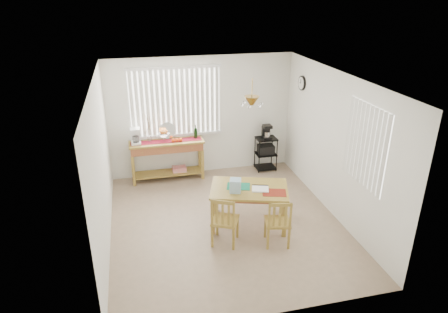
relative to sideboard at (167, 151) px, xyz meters
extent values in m
cube|color=tan|center=(0.80, -2.01, -0.67)|extent=(4.00, 4.50, 0.01)
cube|color=white|center=(0.80, 0.29, 0.64)|extent=(4.00, 0.10, 2.60)
cube|color=white|center=(0.80, -4.31, 0.64)|extent=(4.00, 0.10, 2.60)
cube|color=white|center=(-1.25, -2.01, 0.64)|extent=(0.10, 4.50, 2.60)
cube|color=white|center=(2.85, -2.01, 0.64)|extent=(0.10, 4.50, 2.60)
cube|color=white|center=(0.80, -2.01, 1.99)|extent=(4.00, 4.50, 0.10)
cube|color=white|center=(0.25, 0.24, 0.99)|extent=(1.90, 0.01, 1.40)
cube|color=white|center=(-0.65, 0.23, 0.99)|extent=(0.07, 0.03, 1.40)
cube|color=white|center=(-0.55, 0.23, 0.99)|extent=(0.07, 0.03, 1.40)
cube|color=white|center=(-0.44, 0.23, 0.99)|extent=(0.07, 0.03, 1.40)
cube|color=white|center=(-0.33, 0.23, 0.99)|extent=(0.07, 0.03, 1.40)
cube|color=white|center=(-0.23, 0.23, 0.99)|extent=(0.07, 0.03, 1.40)
cube|color=white|center=(-0.12, 0.23, 0.99)|extent=(0.07, 0.03, 1.40)
cube|color=white|center=(-0.02, 0.23, 0.99)|extent=(0.07, 0.03, 1.40)
cube|color=white|center=(0.09, 0.23, 0.99)|extent=(0.07, 0.03, 1.40)
cube|color=white|center=(0.19, 0.23, 0.99)|extent=(0.07, 0.03, 1.40)
cube|color=white|center=(0.30, 0.23, 0.99)|extent=(0.07, 0.03, 1.40)
cube|color=white|center=(0.40, 0.23, 0.99)|extent=(0.07, 0.03, 1.40)
cube|color=white|center=(0.51, 0.23, 0.99)|extent=(0.07, 0.03, 1.40)
cube|color=white|center=(0.62, 0.23, 0.99)|extent=(0.07, 0.03, 1.40)
cube|color=white|center=(0.72, 0.23, 0.99)|extent=(0.07, 0.03, 1.40)
cube|color=white|center=(0.83, 0.23, 0.99)|extent=(0.07, 0.03, 1.40)
cube|color=white|center=(0.93, 0.23, 0.99)|extent=(0.07, 0.03, 1.40)
cube|color=white|center=(1.04, 0.23, 0.99)|extent=(0.07, 0.03, 1.40)
cube|color=white|center=(1.14, 0.23, 0.99)|extent=(0.07, 0.03, 1.40)
cube|color=white|center=(0.25, 0.21, 0.26)|extent=(1.98, 0.06, 0.06)
cube|color=white|center=(0.25, 0.21, 1.72)|extent=(1.98, 0.06, 0.06)
cube|color=white|center=(2.79, -2.91, 0.99)|extent=(0.01, 1.10, 1.30)
cube|color=white|center=(2.78, -3.40, 0.99)|extent=(0.03, 0.07, 1.30)
cube|color=white|center=(2.78, -3.29, 0.99)|extent=(0.03, 0.07, 1.30)
cube|color=white|center=(2.78, -3.18, 0.99)|extent=(0.03, 0.07, 1.30)
cube|color=white|center=(2.78, -3.07, 0.99)|extent=(0.03, 0.07, 1.30)
cube|color=white|center=(2.78, -2.96, 0.99)|extent=(0.03, 0.07, 1.30)
cube|color=white|center=(2.78, -2.85, 0.99)|extent=(0.03, 0.07, 1.30)
cube|color=white|center=(2.78, -2.74, 0.99)|extent=(0.03, 0.07, 1.30)
cube|color=white|center=(2.78, -2.63, 0.99)|extent=(0.03, 0.07, 1.30)
cube|color=white|center=(2.78, -2.52, 0.99)|extent=(0.03, 0.07, 1.30)
cube|color=white|center=(2.78, -2.41, 0.99)|extent=(0.03, 0.07, 1.30)
cylinder|color=black|center=(2.77, -0.46, 1.42)|extent=(0.04, 0.30, 0.30)
cylinder|color=white|center=(2.75, -0.46, 1.42)|extent=(0.01, 0.25, 0.25)
cylinder|color=olive|center=(1.19, -2.12, 1.77)|extent=(0.01, 0.01, 0.34)
cone|color=olive|center=(1.19, -2.12, 1.59)|extent=(0.24, 0.24, 0.14)
sphere|color=white|center=(1.35, -2.12, 1.53)|extent=(0.05, 0.05, 0.05)
sphere|color=white|center=(1.27, -1.98, 1.53)|extent=(0.05, 0.05, 0.05)
sphere|color=white|center=(1.11, -1.98, 1.53)|extent=(0.05, 0.05, 0.05)
sphere|color=white|center=(1.03, -2.12, 1.53)|extent=(0.05, 0.05, 0.05)
sphere|color=white|center=(1.11, -2.26, 1.53)|extent=(0.05, 0.05, 0.05)
sphere|color=white|center=(1.27, -2.26, 1.53)|extent=(0.05, 0.05, 0.05)
cube|color=#A38637|center=(-0.01, 0.00, 0.20)|extent=(1.57, 0.44, 0.04)
cube|color=#A45B35|center=(-0.01, 0.00, 0.09)|extent=(1.51, 0.40, 0.16)
cube|color=#A38637|center=(-0.74, -0.17, -0.32)|extent=(0.06, 0.06, 0.68)
cube|color=#A38637|center=(0.73, -0.17, -0.32)|extent=(0.06, 0.06, 0.68)
cube|color=#A38637|center=(-0.74, 0.17, -0.32)|extent=(0.06, 0.06, 0.68)
cube|color=#A38637|center=(0.73, 0.17, -0.32)|extent=(0.06, 0.06, 0.68)
cube|color=#A38637|center=(-0.01, 0.00, -0.52)|extent=(1.45, 0.38, 0.03)
cube|color=red|center=(0.24, 0.00, -0.45)|extent=(0.29, 0.22, 0.10)
cube|color=maroon|center=(-0.01, 0.00, 0.22)|extent=(1.49, 0.24, 0.01)
cube|color=white|center=(-0.64, 0.00, 0.24)|extent=(0.20, 0.24, 0.05)
cube|color=white|center=(-0.64, 0.08, 0.37)|extent=(0.20, 0.08, 0.29)
cube|color=white|center=(-0.64, -0.02, 0.53)|extent=(0.20, 0.22, 0.07)
cylinder|color=white|center=(-0.64, -0.03, 0.33)|extent=(0.13, 0.13, 0.13)
cylinder|color=white|center=(-0.06, -0.02, 0.27)|extent=(0.05, 0.05, 0.10)
cone|color=white|center=(-0.06, -0.02, 0.36)|extent=(0.25, 0.25, 0.09)
sphere|color=red|center=(-0.01, -0.02, 0.45)|extent=(0.08, 0.08, 0.08)
sphere|color=red|center=(-0.06, 0.03, 0.45)|extent=(0.08, 0.08, 0.08)
sphere|color=red|center=(-0.11, -0.02, 0.45)|extent=(0.08, 0.08, 0.08)
sphere|color=red|center=(-0.06, -0.07, 0.45)|extent=(0.08, 0.08, 0.08)
sphere|color=#F9490D|center=(0.13, -0.08, 0.26)|extent=(0.08, 0.08, 0.08)
sphere|color=#F9490D|center=(0.21, -0.08, 0.26)|extent=(0.08, 0.08, 0.08)
sphere|color=#F9490D|center=(0.28, -0.08, 0.26)|extent=(0.08, 0.08, 0.08)
cylinder|color=silver|center=(0.04, 0.18, 0.40)|extent=(0.35, 0.09, 0.35)
cylinder|color=white|center=(-0.35, 0.05, 0.29)|extent=(0.08, 0.08, 0.14)
cylinder|color=#4C3823|center=(-0.35, 0.05, 0.58)|extent=(0.08, 0.04, 0.44)
cylinder|color=#4C3823|center=(-0.35, 0.05, 0.60)|extent=(0.13, 0.06, 0.47)
cylinder|color=#4C3823|center=(-0.35, 0.05, 0.55)|extent=(0.17, 0.08, 0.35)
cylinder|color=#4C3823|center=(-0.35, 0.05, 0.63)|extent=(0.05, 0.03, 0.54)
cylinder|color=#4C3823|center=(-0.35, 0.05, 0.54)|extent=(0.21, 0.10, 0.30)
cylinder|color=black|center=(0.63, 0.05, 0.33)|extent=(0.07, 0.07, 0.23)
cylinder|color=black|center=(0.63, 0.05, 0.48)|extent=(0.03, 0.03, 0.08)
cylinder|color=black|center=(2.01, -0.17, -0.28)|extent=(0.02, 0.02, 0.77)
cylinder|color=black|center=(2.43, -0.17, -0.28)|extent=(0.02, 0.02, 0.77)
cylinder|color=black|center=(2.01, 0.15, -0.28)|extent=(0.02, 0.02, 0.77)
cylinder|color=black|center=(2.43, 0.15, -0.28)|extent=(0.02, 0.02, 0.77)
cube|color=black|center=(2.22, -0.01, 0.09)|extent=(0.45, 0.36, 0.03)
cube|color=black|center=(2.22, -0.01, -0.28)|extent=(0.45, 0.36, 0.02)
cube|color=black|center=(2.22, -0.01, -0.61)|extent=(0.45, 0.36, 0.02)
cube|color=black|center=(2.22, -0.01, -0.17)|extent=(0.34, 0.27, 0.20)
cube|color=black|center=(2.22, -0.03, 0.13)|extent=(0.18, 0.22, 0.05)
cube|color=black|center=(2.22, 0.04, 0.24)|extent=(0.18, 0.07, 0.27)
cube|color=black|center=(2.22, -0.03, 0.39)|extent=(0.18, 0.20, 0.06)
cylinder|color=silver|center=(2.22, -0.04, 0.21)|extent=(0.12, 0.12, 0.12)
cube|color=#A38637|center=(1.19, -2.12, 0.02)|extent=(1.51, 1.20, 0.04)
cube|color=#A45B35|center=(1.19, -2.12, -0.02)|extent=(1.39, 1.08, 0.06)
cube|color=#A38637|center=(0.50, -2.29, -0.36)|extent=(0.08, 0.08, 0.61)
cube|color=#A38637|center=(1.65, -2.65, -0.36)|extent=(0.08, 0.08, 0.61)
cube|color=#A38637|center=(0.72, -1.59, -0.36)|extent=(0.08, 0.08, 0.61)
cube|color=#A38637|center=(1.87, -1.95, -0.36)|extent=(0.08, 0.08, 0.61)
cube|color=#157A57|center=(1.02, -2.02, 0.04)|extent=(0.46, 0.39, 0.01)
cube|color=maroon|center=(1.55, -2.38, 0.04)|extent=(0.46, 0.39, 0.01)
cube|color=white|center=(1.35, -2.22, 0.05)|extent=(0.34, 0.30, 0.02)
cube|color=black|center=(1.39, -2.10, 0.06)|extent=(0.28, 0.11, 0.03)
cube|color=#9AC5E1|center=(0.92, -2.18, 0.15)|extent=(0.24, 0.24, 0.23)
cube|color=#A38637|center=(0.65, -2.58, -0.25)|extent=(0.54, 0.54, 0.04)
cube|color=#A38637|center=(0.88, -2.50, -0.46)|extent=(0.05, 0.05, 0.40)
cube|color=#A38637|center=(0.57, -2.35, -0.46)|extent=(0.05, 0.05, 0.40)
cube|color=#A38637|center=(0.73, -2.81, -0.46)|extent=(0.05, 0.05, 0.40)
cube|color=#A38637|center=(0.42, -2.66, -0.46)|extent=(0.05, 0.05, 0.40)
cube|color=#A38637|center=(0.73, -2.82, 0.00)|extent=(0.05, 0.05, 0.45)
cube|color=#A38637|center=(0.41, -2.67, 0.00)|extent=(0.05, 0.05, 0.45)
cube|color=#A38637|center=(0.57, -2.75, 0.19)|extent=(0.35, 0.18, 0.06)
cube|color=#A38637|center=(0.66, -2.79, -0.02)|extent=(0.04, 0.03, 0.36)
cube|color=#A38637|center=(0.57, -2.75, -0.02)|extent=(0.04, 0.03, 0.36)
cube|color=#A38637|center=(0.48, -2.70, -0.02)|extent=(0.04, 0.03, 0.36)
cube|color=#A38637|center=(1.47, -2.80, -0.26)|extent=(0.46, 0.46, 0.04)
cube|color=#A38637|center=(1.66, -2.67, -0.47)|extent=(0.04, 0.04, 0.38)
cube|color=#A38637|center=(1.34, -2.60, -0.47)|extent=(0.04, 0.04, 0.38)
cube|color=#A38637|center=(1.60, -2.99, -0.47)|extent=(0.04, 0.04, 0.38)
cube|color=#A38637|center=(1.27, -2.93, -0.47)|extent=(0.04, 0.04, 0.38)
cube|color=#A38637|center=(1.59, -3.00, -0.03)|extent=(0.04, 0.04, 0.43)
cube|color=#A38637|center=(1.27, -2.93, -0.03)|extent=(0.04, 0.04, 0.43)
cube|color=#A38637|center=(1.43, -2.97, 0.16)|extent=(0.35, 0.10, 0.06)
cube|color=#A38637|center=(1.52, -2.99, -0.05)|extent=(0.04, 0.03, 0.34)
cube|color=#A38637|center=(1.43, -2.97, -0.05)|extent=(0.04, 0.03, 0.34)
cube|color=#A38637|center=(1.34, -2.95, -0.05)|extent=(0.04, 0.03, 0.34)
camera|label=1|loc=(-0.65, -7.95, 3.24)|focal=32.00mm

